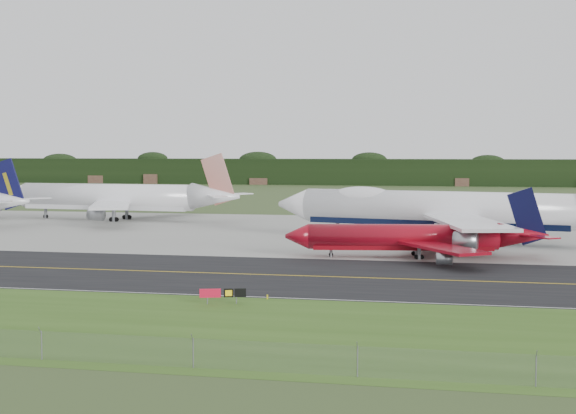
{
  "coord_description": "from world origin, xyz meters",
  "views": [
    {
      "loc": [
        23.99,
        -102.97,
        15.8
      ],
      "look_at": [
        -0.89,
        22.0,
        6.87
      ],
      "focal_mm": 50.0,
      "sensor_mm": 36.0,
      "label": 1
    }
  ],
  "objects_px": {
    "jet_ba_747": "(449,210)",
    "jet_star_tail": "(119,198)",
    "jet_red_737": "(417,238)",
    "taxiway_sign": "(223,293)"
  },
  "relations": [
    {
      "from": "jet_ba_747",
      "to": "jet_star_tail",
      "type": "bearing_deg",
      "value": 157.84
    },
    {
      "from": "jet_star_tail",
      "to": "jet_red_737",
      "type": "bearing_deg",
      "value": -36.55
    },
    {
      "from": "jet_red_737",
      "to": "taxiway_sign",
      "type": "height_order",
      "value": "jet_red_737"
    },
    {
      "from": "jet_star_tail",
      "to": "jet_ba_747",
      "type": "bearing_deg",
      "value": -22.16
    },
    {
      "from": "jet_ba_747",
      "to": "taxiway_sign",
      "type": "bearing_deg",
      "value": -110.4
    },
    {
      "from": "jet_ba_747",
      "to": "jet_red_737",
      "type": "height_order",
      "value": "jet_ba_747"
    },
    {
      "from": "jet_ba_747",
      "to": "jet_red_737",
      "type": "relative_size",
      "value": 1.69
    },
    {
      "from": "taxiway_sign",
      "to": "jet_star_tail",
      "type": "bearing_deg",
      "value": 118.84
    },
    {
      "from": "jet_red_737",
      "to": "taxiway_sign",
      "type": "distance_m",
      "value": 44.63
    },
    {
      "from": "jet_red_737",
      "to": "jet_star_tail",
      "type": "relative_size",
      "value": 0.67
    }
  ]
}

